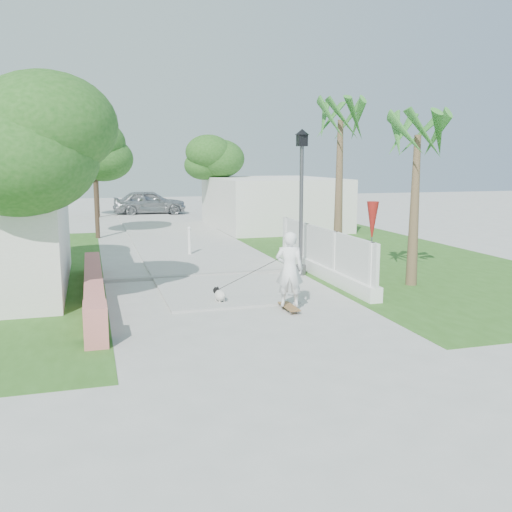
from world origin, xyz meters
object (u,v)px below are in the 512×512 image
object	(u,v)px
street_lamp	(301,196)
bollard	(189,240)
skateboarder	(258,274)
patio_umbrella	(372,222)
parked_car	(150,202)
dog	(219,295)

from	to	relation	value
street_lamp	bollard	distance (m)	5.56
street_lamp	skateboarder	bearing A→B (deg)	-124.77
patio_umbrella	skateboarder	xyz separation A→B (m)	(-4.31, -2.47, -0.86)
bollard	patio_umbrella	world-z (taller)	patio_umbrella
bollard	skateboarder	bearing A→B (deg)	-87.89
patio_umbrella	skateboarder	distance (m)	5.04
street_lamp	parked_car	xyz separation A→B (m)	(-2.41, 21.61, -1.63)
patio_umbrella	bollard	bearing A→B (deg)	129.91
dog	parked_car	size ratio (longest dim) A/B	0.12
bollard	patio_umbrella	xyz separation A→B (m)	(4.60, -5.50, 1.10)
skateboarder	parked_car	world-z (taller)	skateboarder
parked_car	skateboarder	bearing A→B (deg)	179.87
patio_umbrella	dog	distance (m)	5.62
street_lamp	parked_car	world-z (taller)	street_lamp
parked_car	dog	bearing A→B (deg)	177.98
bollard	parked_car	size ratio (longest dim) A/B	0.23
street_lamp	dog	distance (m)	4.81
street_lamp	skateboarder	world-z (taller)	street_lamp
skateboarder	dog	distance (m)	1.19
patio_umbrella	parked_car	distance (m)	23.03
bollard	dog	world-z (taller)	bollard
dog	skateboarder	bearing A→B (deg)	-52.29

